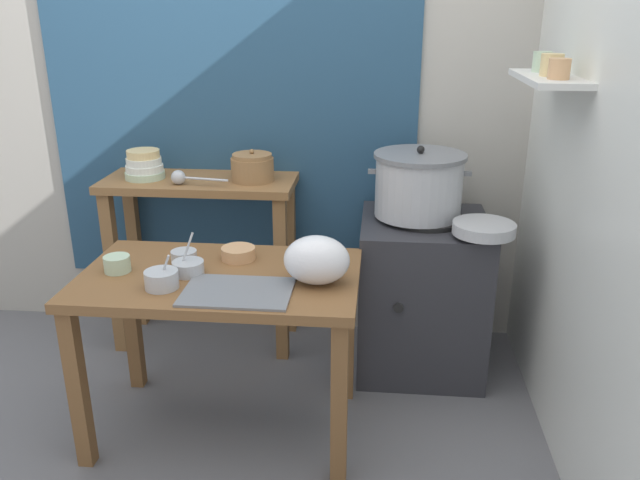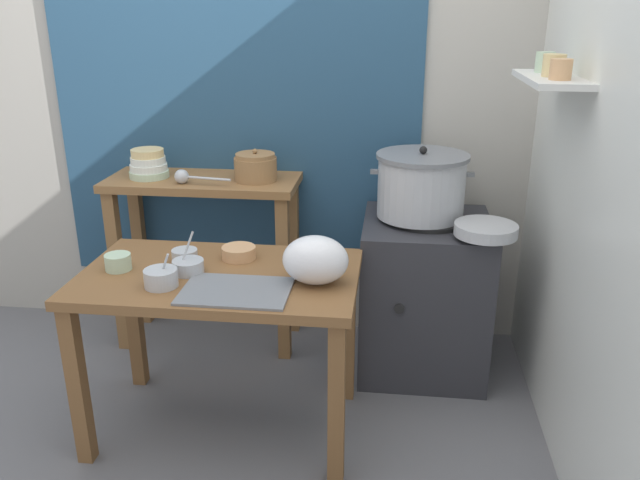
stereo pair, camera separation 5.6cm
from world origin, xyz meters
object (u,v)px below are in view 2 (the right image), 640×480
clay_pot (256,167)px  serving_tray (236,291)px  stove_block (423,294)px  prep_table (220,298)px  wide_pan (486,230)px  ladle (184,177)px  bowl_stack_enamel (148,164)px  steamer_pot (421,185)px  prep_bowl_4 (161,277)px  prep_bowl_5 (239,252)px  prep_bowl_0 (185,255)px  prep_bowl_2 (318,254)px  back_shelf_table (205,220)px  prep_bowl_3 (118,261)px  plastic_bag (315,260)px  prep_bowl_1 (188,266)px

clay_pot → serving_tray: bearing=-82.7°
stove_block → clay_pot: size_ratio=3.71×
prep_table → wide_pan: 1.17m
stove_block → wide_pan: (0.24, -0.22, 0.42)m
ladle → bowl_stack_enamel: bearing=155.5°
stove_block → steamer_pot: bearing=153.4°
prep_bowl_4 → prep_bowl_5: bearing=54.4°
serving_tray → bowl_stack_enamel: bearing=126.1°
steamer_pot → ladle: steamer_pot is taller
steamer_pot → wide_pan: (0.28, -0.24, -0.12)m
bowl_stack_enamel → prep_bowl_5: bearing=-44.3°
clay_pot → prep_bowl_0: 0.70m
bowl_stack_enamel → prep_bowl_2: bowl_stack_enamel is taller
back_shelf_table → bowl_stack_enamel: (-0.27, -0.01, 0.29)m
prep_bowl_2 → prep_bowl_5: bearing=179.8°
wide_pan → prep_bowl_3: bearing=-164.2°
prep_bowl_2 → prep_bowl_5: 0.34m
clay_pot → plastic_bag: 0.91m
back_shelf_table → prep_bowl_4: size_ratio=7.17×
prep_bowl_0 → prep_bowl_1: 0.13m
prep_table → clay_pot: clay_pot is taller
prep_bowl_3 → prep_bowl_4: bearing=-30.7°
clay_pot → prep_bowl_4: 0.94m
prep_bowl_1 → prep_bowl_5: size_ratio=1.16×
stove_block → plastic_bag: 0.91m
prep_bowl_0 → prep_bowl_4: bearing=-91.8°
back_shelf_table → prep_bowl_0: size_ratio=9.08×
prep_bowl_1 → prep_bowl_2: prep_bowl_1 is taller
ladle → wide_pan: 1.44m
prep_table → prep_bowl_1: bearing=-172.4°
steamer_pot → prep_bowl_5: 0.92m
prep_bowl_1 → prep_bowl_5: (0.16, 0.17, -0.00)m
prep_bowl_5 → serving_tray: bearing=-78.3°
steamer_pot → ladle: size_ratio=1.65×
plastic_bag → prep_bowl_2: (-0.01, 0.21, -0.06)m
wide_pan → clay_pot: bearing=162.2°
prep_bowl_2 → prep_bowl_3: 0.80m
back_shelf_table → serving_tray: (0.39, -0.92, 0.05)m
prep_table → prep_bowl_1: 0.18m
back_shelf_table → stove_block: 1.17m
serving_tray → prep_bowl_0: prep_bowl_0 is taller
plastic_bag → prep_bowl_0: bearing=164.7°
stove_block → prep_bowl_2: 0.75m
serving_tray → clay_pot: bearing=97.3°
plastic_bag → prep_bowl_1: (-0.51, 0.04, -0.06)m
prep_table → plastic_bag: 0.45m
wide_pan → prep_bowl_2: 0.74m
wide_pan → prep_bowl_5: size_ratio=1.93×
prep_bowl_0 → prep_bowl_3: size_ratio=1.02×
wide_pan → prep_bowl_1: bearing=-160.7°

